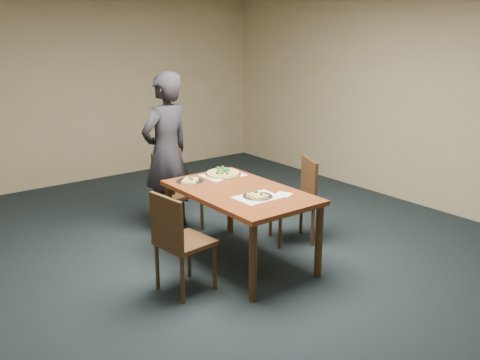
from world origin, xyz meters
TOP-DOWN VIEW (x-y plane):
  - ground at (0.00, 0.00)m, footprint 8.00×8.00m
  - room_shell at (0.00, 0.00)m, footprint 8.00×8.00m
  - dining_table at (0.04, 0.24)m, footprint 0.90×1.50m
  - chair_far at (0.00, 1.42)m, footprint 0.49×0.49m
  - chair_left at (-0.76, 0.07)m, footprint 0.47×0.47m
  - chair_right at (0.89, 0.31)m, footprint 0.55×0.55m
  - diner at (-0.04, 1.48)m, footprint 0.73×0.57m
  - placemat_main at (0.22, 0.77)m, footprint 0.42×0.32m
  - placemat_near at (0.03, -0.04)m, footprint 0.40×0.30m
  - pizza_pan at (0.22, 0.77)m, footprint 0.38×0.38m
  - slice_plate_near at (0.03, -0.04)m, footprint 0.28×0.28m
  - slice_plate_far at (-0.19, 0.77)m, footprint 0.28×0.28m
  - napkin at (0.27, -0.12)m, footprint 0.18×0.18m

SIDE VIEW (x-z plane):
  - ground at x=0.00m, z-range 0.00..0.00m
  - chair_far at x=0.00m, z-range 0.06..0.97m
  - chair_left at x=-0.76m, z-range 0.06..0.97m
  - chair_right at x=0.89m, z-range 0.06..0.97m
  - dining_table at x=0.04m, z-range 0.28..1.03m
  - placemat_main at x=0.22m, z-range 0.75..0.75m
  - placemat_near at x=0.03m, z-range 0.75..0.75m
  - napkin at x=0.27m, z-range 0.75..0.76m
  - slice_plate_far at x=-0.19m, z-range 0.73..0.79m
  - slice_plate_near at x=0.03m, z-range 0.73..0.79m
  - pizza_pan at x=0.22m, z-range 0.74..0.81m
  - diner at x=-0.04m, z-range 0.00..1.80m
  - room_shell at x=0.00m, z-range -2.26..5.74m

